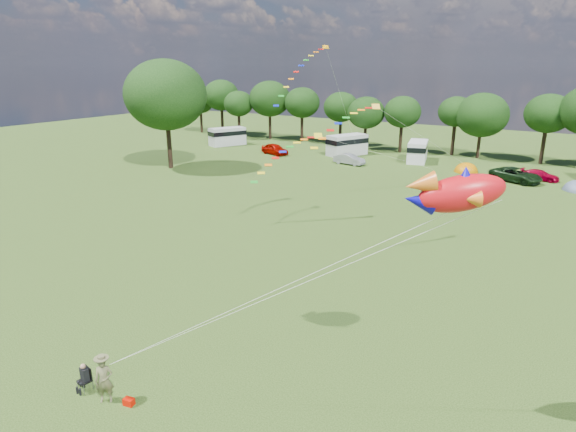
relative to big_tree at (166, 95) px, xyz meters
The scene contains 18 objects.
ground_plane 42.02m from the big_tree, 43.03° to the right, with size 180.00×180.00×0.00m, color #1A310E.
tree_line 44.52m from the big_tree, 37.40° to the left, with size 102.98×10.98×10.27m.
big_tree is the anchor object (origin of this frame).
car_a 18.07m from the big_tree, 68.16° to the left, with size 1.85×4.70×1.57m, color #930700.
car_b 24.52m from the big_tree, 37.36° to the left, with size 1.46×3.90×1.38m, color gray.
car_c 44.84m from the big_tree, 23.02° to the left, with size 1.65×3.92×1.17m, color maroon.
car_d 41.95m from the big_tree, 21.39° to the left, with size 2.58×5.70×1.55m, color black.
campervan_a 19.96m from the big_tree, 105.93° to the left, with size 4.66×6.27×2.83m.
campervan_b 26.17m from the big_tree, 52.86° to the left, with size 4.79×6.48×2.92m.
campervan_c 33.54m from the big_tree, 39.43° to the left, with size 3.56×5.94×2.72m.
tent_orange 37.88m from the big_tree, 28.20° to the left, with size 2.85×3.12×2.23m.
kite_flyer 45.71m from the big_tree, 48.17° to the right, with size 0.70×0.46×1.93m, color brown.
camp_chair 44.89m from the big_tree, 49.37° to the right, with size 0.57×0.57×1.22m.
kite_bag 46.25m from the big_tree, 47.04° to the right, with size 0.40×0.27×0.28m, color red.
fish_kite 49.43m from the big_tree, 33.89° to the right, with size 3.42×2.47×1.84m.
streamer_kite_a 19.98m from the big_tree, ahead, with size 3.35×5.54×5.76m.
streamer_kite_b 26.25m from the big_tree, 22.46° to the right, with size 4.38×4.73×3.83m.
streamer_kite_c 32.84m from the big_tree, 22.17° to the right, with size 3.14×4.88×2.78m.
Camera 1 is at (14.44, -15.19, 12.68)m, focal length 30.00 mm.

